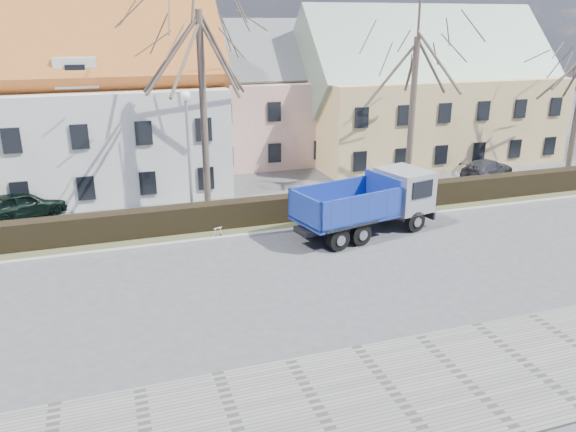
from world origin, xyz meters
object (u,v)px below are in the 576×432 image
object	(u,v)px
dump_truck	(361,205)
streetlight	(189,159)
parked_car_b	(487,169)
parked_car_a	(24,204)
cart_frame	(215,233)

from	to	relation	value
dump_truck	streetlight	size ratio (longest dim) A/B	1.09
streetlight	parked_car_b	bearing A→B (deg)	8.52
streetlight	parked_car_b	xyz separation A→B (m)	(19.83, 2.97, -2.77)
dump_truck	streetlight	xyz separation A→B (m)	(-7.48, 3.85, 1.92)
parked_car_a	parked_car_b	xyz separation A→B (m)	(28.05, -1.04, -0.09)
dump_truck	parked_car_b	bearing A→B (deg)	15.47
dump_truck	parked_car_b	world-z (taller)	dump_truck
streetlight	parked_car_a	distance (m)	9.54
cart_frame	parked_car_b	world-z (taller)	parked_car_b
dump_truck	parked_car_a	size ratio (longest dim) A/B	1.75
cart_frame	parked_car_b	bearing A→B (deg)	15.25
dump_truck	parked_car_a	bearing A→B (deg)	139.98
cart_frame	parked_car_a	world-z (taller)	parked_car_a
cart_frame	parked_car_a	distance (m)	10.89
cart_frame	parked_car_b	size ratio (longest dim) A/B	0.15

